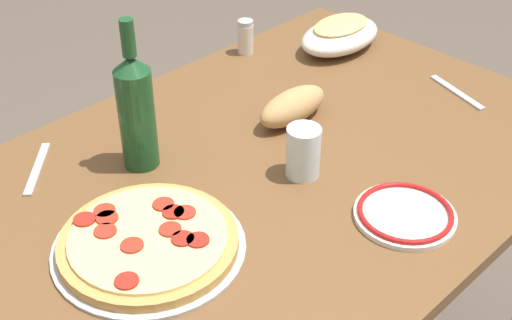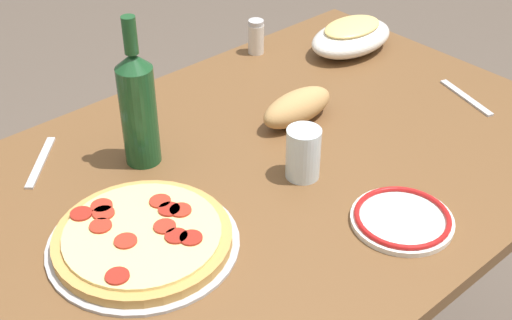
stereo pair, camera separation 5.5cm
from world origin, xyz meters
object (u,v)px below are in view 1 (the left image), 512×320
object	(u,v)px
spice_shaker	(245,37)
side_plate_near	(405,214)
pepperoni_pizza	(149,242)
baked_pasta_dish	(340,34)
dining_table	(256,221)
water_glass	(303,152)
wine_bottle	(136,109)
bread_loaf	(293,106)

from	to	relation	value
spice_shaker	side_plate_near	bearing A→B (deg)	-110.74
pepperoni_pizza	baked_pasta_dish	world-z (taller)	baked_pasta_dish
dining_table	water_glass	world-z (taller)	water_glass
baked_pasta_dish	wine_bottle	bearing A→B (deg)	-175.69
wine_bottle	water_glass	bearing A→B (deg)	-51.42
dining_table	baked_pasta_dish	bearing A→B (deg)	23.59
bread_loaf	pepperoni_pizza	bearing A→B (deg)	-167.10
baked_pasta_dish	dining_table	bearing A→B (deg)	-156.41
pepperoni_pizza	baked_pasta_dish	xyz separation A→B (m)	(0.81, 0.26, 0.03)
dining_table	side_plate_near	xyz separation A→B (m)	(0.09, -0.28, 0.13)
water_glass	spice_shaker	size ratio (longest dim) A/B	1.18
pepperoni_pizza	water_glass	world-z (taller)	water_glass
bread_loaf	dining_table	bearing A→B (deg)	-156.92
side_plate_near	spice_shaker	world-z (taller)	spice_shaker
water_glass	spice_shaker	bearing A→B (deg)	57.75
pepperoni_pizza	wine_bottle	world-z (taller)	wine_bottle
wine_bottle	bread_loaf	xyz separation A→B (m)	(0.33, -0.10, -0.09)
side_plate_near	spice_shaker	bearing A→B (deg)	69.26
wine_bottle	spice_shaker	size ratio (longest dim) A/B	3.49
dining_table	water_glass	size ratio (longest dim) A/B	13.50
side_plate_near	spice_shaker	distance (m)	0.71
spice_shaker	water_glass	bearing A→B (deg)	-122.25
wine_bottle	side_plate_near	size ratio (longest dim) A/B	1.67
baked_pasta_dish	side_plate_near	size ratio (longest dim) A/B	1.32
dining_table	bread_loaf	bearing A→B (deg)	23.08
pepperoni_pizza	bread_loaf	bearing A→B (deg)	12.90
dining_table	bread_loaf	xyz separation A→B (m)	(0.19, 0.08, 0.16)
baked_pasta_dish	water_glass	distance (m)	0.55
side_plate_near	bread_loaf	xyz separation A→B (m)	(0.10, 0.36, 0.03)
water_glass	baked_pasta_dish	bearing A→B (deg)	32.33
wine_bottle	water_glass	distance (m)	0.32
wine_bottle	water_glass	xyz separation A→B (m)	(0.20, -0.25, -0.07)
bread_loaf	spice_shaker	size ratio (longest dim) A/B	2.09
side_plate_near	bread_loaf	size ratio (longest dim) A/B	0.99
dining_table	side_plate_near	world-z (taller)	side_plate_near
dining_table	side_plate_near	size ratio (longest dim) A/B	7.66
pepperoni_pizza	water_glass	distance (m)	0.34
side_plate_near	bread_loaf	world-z (taller)	bread_loaf
pepperoni_pizza	bread_loaf	size ratio (longest dim) A/B	1.78
baked_pasta_dish	water_glass	bearing A→B (deg)	-147.67
spice_shaker	dining_table	bearing A→B (deg)	-131.88
side_plate_near	bread_loaf	bearing A→B (deg)	74.81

